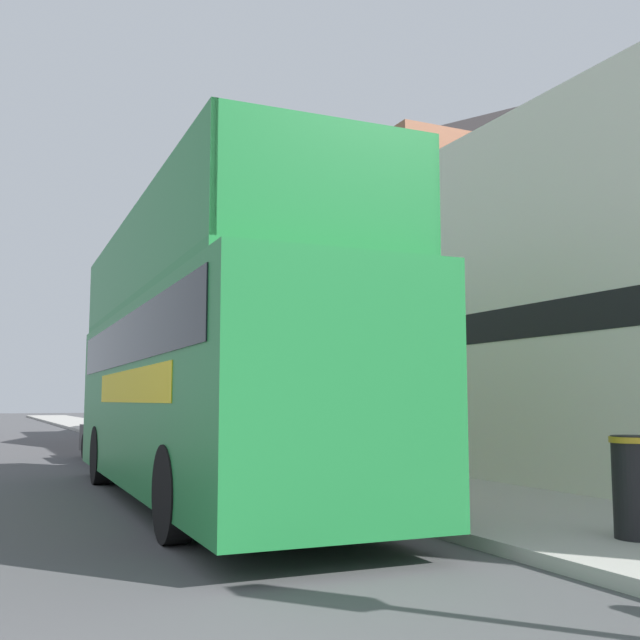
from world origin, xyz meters
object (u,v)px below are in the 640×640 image
(tour_bus, at_px, (202,377))
(lamp_post_second, at_px, (228,330))
(lamp_post_nearest, at_px, (420,259))
(parked_car_ahead_of_bus, at_px, (130,435))
(litter_bin, at_px, (635,484))

(tour_bus, relative_size, lamp_post_second, 2.41)
(lamp_post_nearest, bearing_deg, lamp_post_second, 88.44)
(lamp_post_second, bearing_deg, parked_car_ahead_of_bus, 123.72)
(tour_bus, bearing_deg, lamp_post_second, 69.95)
(tour_bus, height_order, litter_bin, tour_bus)
(parked_car_ahead_of_bus, distance_m, lamp_post_nearest, 11.56)
(tour_bus, bearing_deg, lamp_post_nearest, -56.89)
(litter_bin, bearing_deg, lamp_post_second, 93.90)
(parked_car_ahead_of_bus, bearing_deg, litter_bin, -81.56)
(tour_bus, xyz_separation_m, lamp_post_second, (2.17, 5.43, 1.26))
(parked_car_ahead_of_bus, relative_size, lamp_post_nearest, 0.99)
(parked_car_ahead_of_bus, xyz_separation_m, litter_bin, (2.46, -13.54, 0.03))
(tour_bus, xyz_separation_m, parked_car_ahead_of_bus, (0.46, 7.99, -1.23))
(lamp_post_nearest, distance_m, litter_bin, 3.68)
(lamp_post_nearest, xyz_separation_m, litter_bin, (0.98, -2.38, -2.63))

